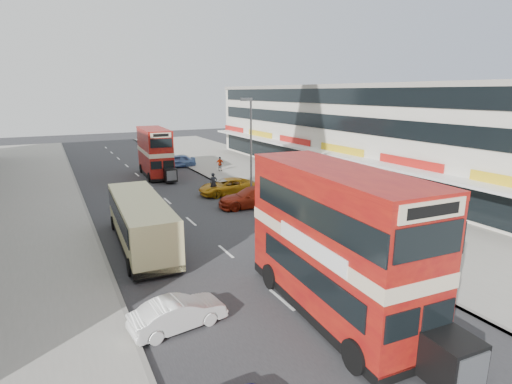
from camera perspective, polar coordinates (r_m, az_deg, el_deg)
ground at (r=16.30m, az=7.45°, el=-17.91°), size 160.00×160.00×0.00m
road_surface at (r=33.41m, az=-12.42°, el=-1.23°), size 12.00×90.00×0.01m
pavement_right at (r=38.12m, az=5.23°, el=1.03°), size 12.00×90.00×0.15m
kerb_left at (r=32.45m, az=-22.87°, el=-2.35°), size 0.20×90.00×0.16m
kerb_right at (r=35.37m, az=-2.86°, el=0.04°), size 0.20×90.00×0.16m
commercial_row at (r=43.67m, az=12.86°, el=8.53°), size 9.90×46.20×9.30m
wooded_hill at (r=109.11m, az=31.67°, el=7.41°), size 172.80×230.40×20.00m
street_lamp at (r=32.92m, az=-0.83°, el=7.36°), size 1.00×0.20×8.12m
bus_main at (r=15.85m, az=11.19°, el=-7.00°), size 3.41×10.43×5.66m
bus_second at (r=43.21m, az=-14.09°, el=5.49°), size 2.83×8.80×4.78m
coach at (r=23.70m, az=-15.96°, el=-3.93°), size 2.89×9.78×2.57m
car_left_front at (r=15.89m, az=-10.93°, el=-16.48°), size 3.72×1.68×1.18m
car_right_a at (r=30.82m, az=-0.55°, el=-0.73°), size 5.45×2.78×1.51m
car_right_b at (r=34.64m, az=-4.05°, el=0.77°), size 5.00×2.37×1.38m
car_right_c at (r=47.93m, az=-11.19°, el=4.31°), size 4.59×2.25×1.51m
pedestrian_near at (r=31.26m, az=5.06°, el=0.08°), size 0.84×0.73×1.91m
pedestrian_far at (r=44.33m, az=-5.13°, el=3.98°), size 0.97×0.54×1.56m
cyclist at (r=33.82m, az=-5.99°, el=0.41°), size 0.70×1.75×2.06m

